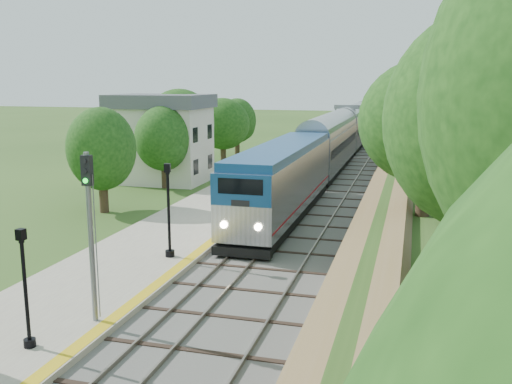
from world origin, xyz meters
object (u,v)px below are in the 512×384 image
(signal_gantry, at_px, (367,116))
(signal_farside, at_px, (385,147))
(station_building, at_px, (162,138))
(signal_platform, at_px, (90,219))
(lamppost_mid, at_px, (26,295))
(train, at_px, (366,120))
(lamppost_far, at_px, (169,216))

(signal_gantry, relative_size, signal_farside, 1.24)
(station_building, relative_size, signal_platform, 1.35)
(lamppost_mid, bearing_deg, station_building, 107.19)
(station_building, height_order, signal_platform, station_building)
(train, distance_m, signal_platform, 84.38)
(station_building, height_order, lamppost_far, station_building)
(signal_platform, bearing_deg, signal_farside, 71.09)
(signal_gantry, height_order, signal_farside, signal_farside)
(signal_gantry, relative_size, lamppost_far, 1.75)
(lamppost_far, distance_m, signal_farside, 20.94)
(train, height_order, signal_farside, signal_farside)
(station_building, relative_size, lamppost_far, 1.79)
(train, bearing_deg, signal_gantry, -85.16)
(lamppost_far, bearing_deg, station_building, 115.51)
(lamppost_far, bearing_deg, lamppost_mid, -92.32)
(lamppost_far, height_order, signal_farside, signal_farside)
(train, xyz_separation_m, signal_farside, (6.20, -57.74, 1.82))
(station_building, distance_m, train, 55.95)
(train, relative_size, lamppost_mid, 37.00)
(lamppost_far, bearing_deg, signal_platform, -86.06)
(lamppost_mid, distance_m, lamppost_far, 10.60)
(lamppost_mid, xyz_separation_m, signal_farside, (10.08, 29.10, 2.02))
(station_building, relative_size, signal_gantry, 1.02)
(station_building, bearing_deg, train, 75.51)
(signal_gantry, relative_size, signal_platform, 1.32)
(lamppost_mid, bearing_deg, lamppost_far, 87.68)
(lamppost_far, distance_m, signal_platform, 8.27)
(lamppost_mid, height_order, lamppost_far, lamppost_far)
(signal_farside, bearing_deg, lamppost_mid, -109.11)
(signal_gantry, xyz_separation_m, lamppost_mid, (-6.35, -57.68, -2.60))
(train, distance_m, signal_farside, 58.10)
(station_building, bearing_deg, lamppost_mid, -72.81)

